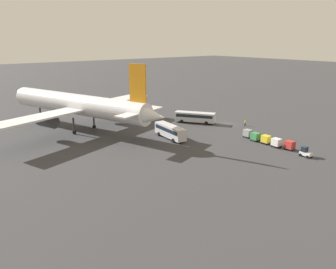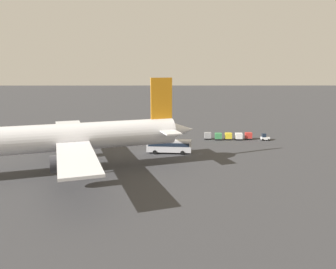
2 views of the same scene
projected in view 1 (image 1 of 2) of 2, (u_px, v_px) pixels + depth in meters
name	position (u px, v px, depth m)	size (l,w,h in m)	color
ground_plane	(225.00, 124.00, 95.63)	(600.00, 600.00, 0.00)	#38383A
airplane	(78.00, 105.00, 87.35)	(55.11, 48.01, 18.59)	silver
shuttle_bus_near	(195.00, 117.00, 96.64)	(11.35, 9.13, 3.13)	silver
shuttle_bus_far	(170.00, 131.00, 81.35)	(11.04, 3.66, 3.31)	silver
baggage_tug	(305.00, 152.00, 68.96)	(2.44, 1.70, 2.10)	white
worker_person	(245.00, 123.00, 93.28)	(0.38, 0.38, 1.74)	#1E1E2D
cargo_cart_red	(290.00, 145.00, 72.97)	(2.06, 1.76, 2.06)	#38383D
cargo_cart_white	(276.00, 142.00, 74.82)	(2.06, 1.76, 2.06)	#38383D
cargo_cart_yellow	(266.00, 139.00, 77.19)	(2.06, 1.76, 2.06)	#38383D
cargo_cart_green	(255.00, 136.00, 79.38)	(2.06, 1.76, 2.06)	#38383D
cargo_cart_grey	(248.00, 133.00, 82.12)	(2.06, 1.76, 2.06)	#38383D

